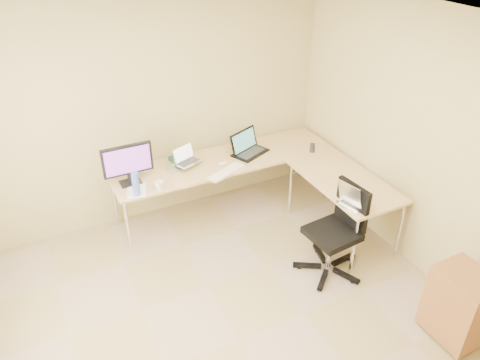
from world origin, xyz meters
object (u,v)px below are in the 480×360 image
water_bottle (136,184)px  desk_fan (124,163)px  mug (160,186)px  laptop_return (357,194)px  desk_main (225,186)px  cabinet (460,305)px  office_chair (332,231)px  keyboard (226,172)px  laptop_center (188,155)px  monitor (128,165)px  laptop_black (250,143)px  desk_return (341,207)px

water_bottle → desk_fan: water_bottle is taller
mug → laptop_return: laptop_return is taller
desk_main → laptop_return: bearing=-61.3°
mug → cabinet: 3.02m
desk_fan → office_chair: 2.35m
keyboard → desk_fan: (-1.01, 0.50, 0.11)m
laptop_center → water_bottle: bearing=-176.6°
water_bottle → cabinet: size_ratio=0.40×
monitor → laptop_return: 2.35m
laptop_black → desk_fan: (-1.46, 0.20, -0.01)m
laptop_center → cabinet: (1.44, -2.66, -0.51)m
laptop_black → water_bottle: laptop_black is taller
mug → office_chair: office_chair is taller
desk_fan → cabinet: (2.12, -2.83, -0.50)m
desk_main → laptop_return: laptop_return is taller
laptop_black → keyboard: (-0.45, -0.29, -0.12)m
laptop_black → office_chair: 1.50m
laptop_black → desk_return: bearing=-80.6°
mug → office_chair: bearing=-39.7°
desk_return → monitor: monitor is taller
desk_return → desk_fan: 2.47m
laptop_black → desk_fan: 1.47m
keyboard → office_chair: office_chair is taller
mug → cabinet: mug is taller
desk_return → laptop_black: laptop_black is taller
cabinet → desk_return: bearing=89.9°
laptop_center → laptop_return: 1.89m
laptop_center → mug: bearing=-165.6°
desk_main → laptop_center: bearing=175.9°
desk_return → cabinet: 1.63m
mug → water_bottle: size_ratio=0.38×
monitor → laptop_black: (1.46, 0.03, -0.09)m
mug → office_chair: 1.83m
keyboard → desk_fan: size_ratio=1.90×
laptop_center → keyboard: size_ratio=0.62×
monitor → mug: (0.24, -0.26, -0.18)m
water_bottle → office_chair: 2.03m
laptop_black → keyboard: laptop_black is taller
monitor → laptop_center: (0.68, 0.07, -0.08)m
mug → laptop_black: bearing=13.5°
laptop_center → laptop_black: bearing=-25.1°
mug → desk_fan: size_ratio=0.40×
laptop_black → desk_fan: laptop_black is taller
desk_main → laptop_return: (0.78, -1.42, 0.48)m
mug → laptop_return: bearing=-34.0°
desk_main → mug: mug is taller
keyboard → mug: size_ratio=4.70×
desk_main → water_bottle: 1.27m
mug → water_bottle: (-0.24, 0.00, 0.08)m
water_bottle → desk_main: bearing=14.8°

